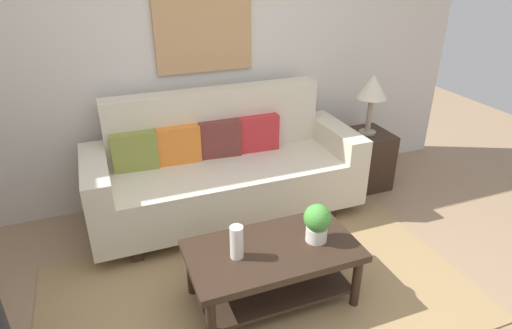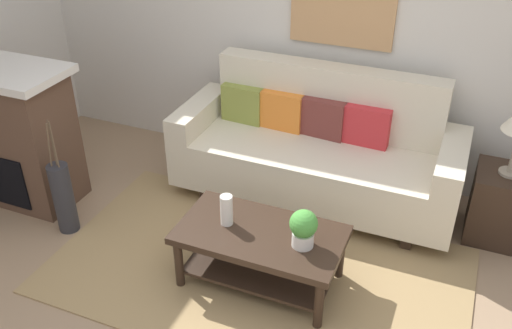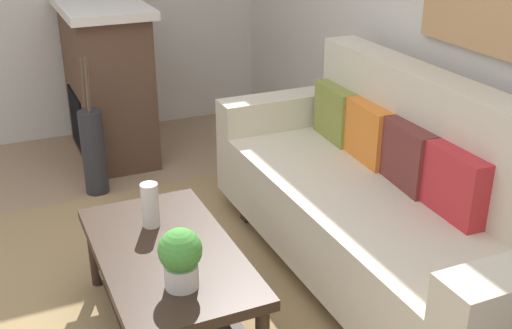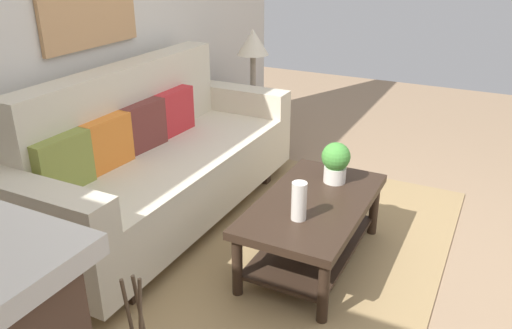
% 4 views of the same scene
% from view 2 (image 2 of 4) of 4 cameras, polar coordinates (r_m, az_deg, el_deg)
% --- Properties ---
extents(ground_plane, '(9.43, 9.43, 0.00)m').
position_cam_2_polar(ground_plane, '(3.73, -2.93, -15.57)').
color(ground_plane, '#9E7F60').
extents(wall_back, '(5.43, 0.10, 2.70)m').
position_cam_2_polar(wall_back, '(4.72, 7.78, 14.27)').
color(wall_back, silver).
rests_on(wall_back, ground_plane).
extents(area_rug, '(2.90, 1.67, 0.01)m').
position_cam_2_polar(area_rug, '(4.05, 0.11, -10.74)').
color(area_rug, '#A38456').
rests_on(area_rug, ground_plane).
extents(couch, '(2.28, 0.84, 1.08)m').
position_cam_2_polar(couch, '(4.59, 6.25, 1.28)').
color(couch, beige).
rests_on(couch, ground_plane).
extents(throw_pillow_olive, '(0.37, 0.14, 0.32)m').
position_cam_2_polar(throw_pillow_olive, '(4.79, -1.34, 6.21)').
color(throw_pillow_olive, olive).
rests_on(throw_pillow_olive, couch).
extents(throw_pillow_orange, '(0.37, 0.14, 0.32)m').
position_cam_2_polar(throw_pillow_orange, '(4.67, 2.68, 5.49)').
color(throw_pillow_orange, orange).
rests_on(throw_pillow_orange, couch).
extents(throw_pillow_maroon, '(0.37, 0.15, 0.32)m').
position_cam_2_polar(throw_pillow_maroon, '(4.58, 6.89, 4.70)').
color(throw_pillow_maroon, brown).
rests_on(throw_pillow_maroon, couch).
extents(throw_pillow_crimson, '(0.36, 0.14, 0.32)m').
position_cam_2_polar(throw_pillow_crimson, '(4.51, 11.23, 3.87)').
color(throw_pillow_crimson, red).
rests_on(throw_pillow_crimson, couch).
extents(coffee_table, '(1.10, 0.60, 0.43)m').
position_cam_2_polar(coffee_table, '(3.77, 0.45, -8.24)').
color(coffee_table, '#332319').
rests_on(coffee_table, ground_plane).
extents(tabletop_vase, '(0.08, 0.08, 0.22)m').
position_cam_2_polar(tabletop_vase, '(3.71, -3.02, -4.65)').
color(tabletop_vase, white).
rests_on(tabletop_vase, coffee_table).
extents(potted_plant_tabletop, '(0.18, 0.18, 0.26)m').
position_cam_2_polar(potted_plant_tabletop, '(3.52, 4.85, -6.42)').
color(potted_plant_tabletop, white).
rests_on(potted_plant_tabletop, coffee_table).
extents(side_table, '(0.44, 0.44, 0.56)m').
position_cam_2_polar(side_table, '(4.58, 23.67, -3.82)').
color(side_table, '#332319').
rests_on(side_table, ground_plane).
extents(fireplace, '(1.02, 0.58, 1.16)m').
position_cam_2_polar(fireplace, '(4.90, -23.34, 2.84)').
color(fireplace, brown).
rests_on(fireplace, ground_plane).
extents(floor_vase, '(0.16, 0.16, 0.58)m').
position_cam_2_polar(floor_vase, '(4.50, -19.01, -3.26)').
color(floor_vase, '#2D2D33').
rests_on(floor_vase, ground_plane).
extents(floor_vase_branch_a, '(0.03, 0.03, 0.36)m').
position_cam_2_polar(floor_vase_branch_a, '(4.25, -19.88, 1.89)').
color(floor_vase_branch_a, brown).
rests_on(floor_vase_branch_a, floor_vase).
extents(floor_vase_branch_b, '(0.03, 0.03, 0.36)m').
position_cam_2_polar(floor_vase_branch_b, '(4.28, -20.04, 2.07)').
color(floor_vase_branch_b, brown).
rests_on(floor_vase_branch_b, floor_vase).
extents(floor_vase_branch_c, '(0.05, 0.01, 0.36)m').
position_cam_2_polar(floor_vase_branch_c, '(4.26, -20.33, 1.85)').
color(floor_vase_branch_c, brown).
rests_on(floor_vase_branch_c, floor_vase).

